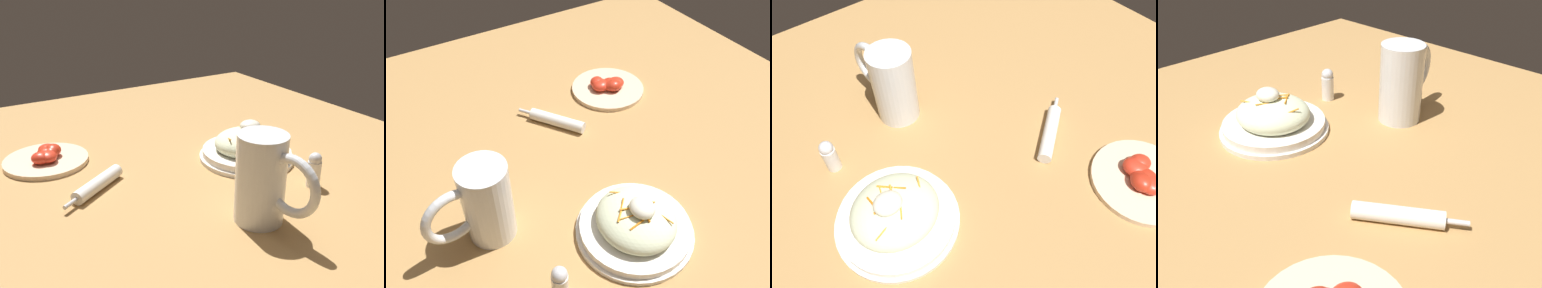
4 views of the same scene
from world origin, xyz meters
TOP-DOWN VIEW (x-y plane):
  - ground_plane at (0.00, 0.00)m, footprint 1.43×1.43m
  - salad_plate at (0.20, -0.02)m, footprint 0.23×0.23m
  - beer_mug at (0.05, -0.25)m, footprint 0.09×0.17m
  - napkin_roll at (-0.16, 0.02)m, footprint 0.16×0.12m
  - salt_shaker at (0.24, -0.20)m, footprint 0.03×0.03m

SIDE VIEW (x-z plane):
  - ground_plane at x=0.00m, z-range 0.00..0.00m
  - napkin_roll at x=-0.16m, z-range 0.00..0.03m
  - salad_plate at x=0.20m, z-range -0.02..0.08m
  - salt_shaker at x=0.24m, z-range 0.00..0.08m
  - beer_mug at x=0.05m, z-range -0.01..0.16m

